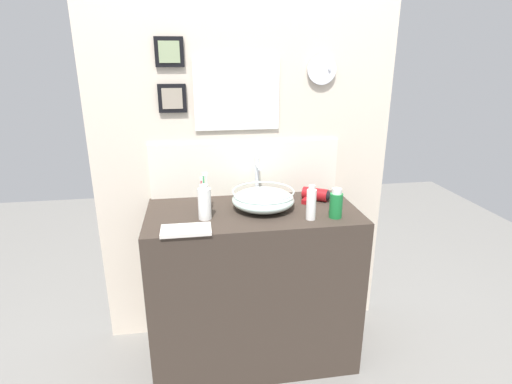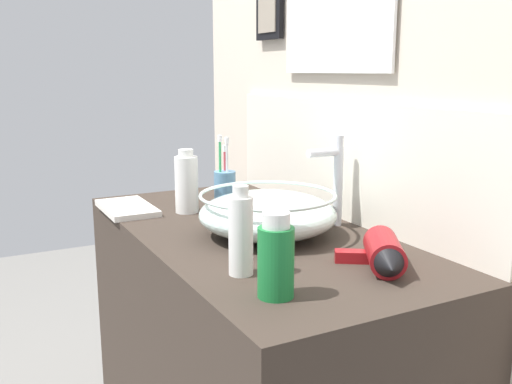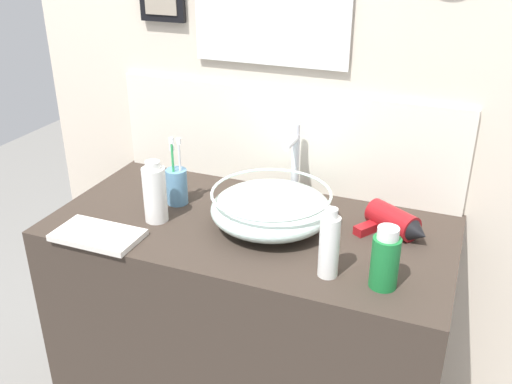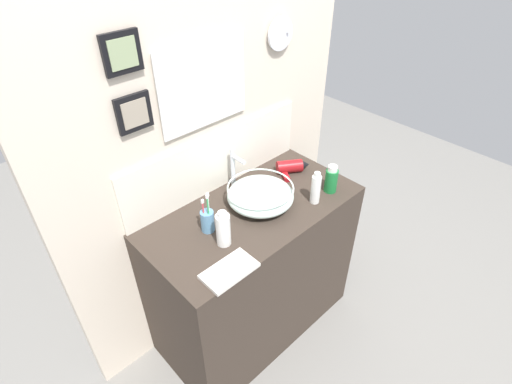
# 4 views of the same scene
# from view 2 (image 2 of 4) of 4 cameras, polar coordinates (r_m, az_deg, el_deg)

# --- Properties ---
(back_panel) EXTENTS (1.70, 0.10, 2.47)m
(back_panel) POSITION_cam_2_polar(r_m,az_deg,el_deg) (1.52, 9.93, 10.06)
(back_panel) COLOR beige
(back_panel) RESTS_ON ground
(glass_bowl_sink) EXTENTS (0.33, 0.33, 0.10)m
(glass_bowl_sink) POSITION_cam_2_polar(r_m,az_deg,el_deg) (1.35, 1.17, -2.15)
(glass_bowl_sink) COLOR silver
(glass_bowl_sink) RESTS_ON vanity_counter
(faucet) EXTENTS (0.02, 0.10, 0.23)m
(faucet) POSITION_cam_2_polar(r_m,az_deg,el_deg) (1.44, 7.89, 1.64)
(faucet) COLOR silver
(faucet) RESTS_ON vanity_counter
(hair_drier) EXTENTS (0.20, 0.15, 0.07)m
(hair_drier) POSITION_cam_2_polar(r_m,az_deg,el_deg) (1.15, 12.60, -6.11)
(hair_drier) COLOR maroon
(hair_drier) RESTS_ON vanity_counter
(toothbrush_cup) EXTENTS (0.06, 0.06, 0.21)m
(toothbrush_cup) POSITION_cam_2_polar(r_m,az_deg,el_deg) (1.63, -3.14, 0.37)
(toothbrush_cup) COLOR #598CB2
(toothbrush_cup) RESTS_ON vanity_counter
(lotion_bottle) EXTENTS (0.06, 0.06, 0.15)m
(lotion_bottle) POSITION_cam_2_polar(r_m,az_deg,el_deg) (0.99, 2.00, -6.60)
(lotion_bottle) COLOR #197233
(lotion_bottle) RESTS_ON vanity_counter
(shampoo_bottle) EXTENTS (0.05, 0.05, 0.18)m
(shampoo_bottle) POSITION_cam_2_polar(r_m,az_deg,el_deg) (1.09, -1.53, -4.19)
(shampoo_bottle) COLOR white
(shampoo_bottle) RESTS_ON vanity_counter
(soap_dispenser) EXTENTS (0.06, 0.06, 0.18)m
(soap_dispenser) POSITION_cam_2_polar(r_m,az_deg,el_deg) (1.58, -6.96, 0.89)
(soap_dispenser) COLOR white
(soap_dispenser) RESTS_ON vanity_counter
(hand_towel) EXTENTS (0.23, 0.13, 0.02)m
(hand_towel) POSITION_cam_2_polar(r_m,az_deg,el_deg) (1.64, -12.77, -1.58)
(hand_towel) COLOR silver
(hand_towel) RESTS_ON vanity_counter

